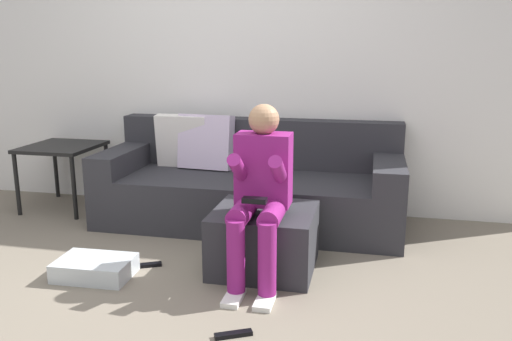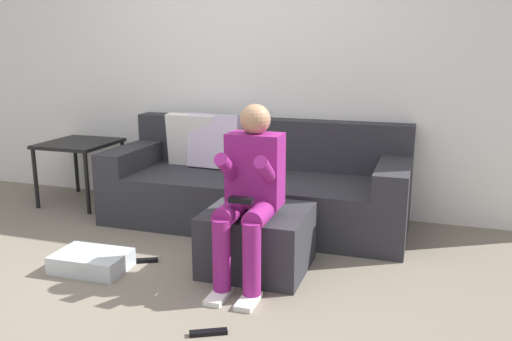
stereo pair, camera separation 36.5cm
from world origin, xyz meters
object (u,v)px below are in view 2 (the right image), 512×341
at_px(person_seated, 250,188).
at_px(side_table, 79,149).
at_px(storage_bin, 92,261).
at_px(remote_near_ottoman, 208,333).
at_px(couch_sectional, 255,185).
at_px(ottoman, 257,240).
at_px(remote_by_storage_bin, 145,261).

bearing_deg(person_seated, side_table, 151.37).
height_order(person_seated, storage_bin, person_seated).
relative_size(storage_bin, remote_near_ottoman, 2.42).
height_order(couch_sectional, remote_near_ottoman, couch_sectional).
relative_size(side_table, remote_near_ottoman, 3.30).
bearing_deg(couch_sectional, ottoman, -70.82).
bearing_deg(remote_near_ottoman, side_table, 111.41).
xyz_separation_m(ottoman, remote_near_ottoman, (0.02, -0.85, -0.19)).
distance_m(ottoman, person_seated, 0.43).
bearing_deg(remote_by_storage_bin, storage_bin, -166.88).
height_order(ottoman, person_seated, person_seated).
distance_m(couch_sectional, remote_near_ottoman, 1.81).
bearing_deg(side_table, remote_near_ottoman, -41.21).
height_order(person_seated, remote_near_ottoman, person_seated).
xyz_separation_m(person_seated, remote_by_storage_bin, (-0.76, 0.04, -0.58)).
height_order(ottoman, storage_bin, ottoman).
distance_m(couch_sectional, side_table, 1.70).
xyz_separation_m(storage_bin, remote_near_ottoman, (1.03, -0.49, -0.05)).
distance_m(ottoman, remote_near_ottoman, 0.87).
bearing_deg(couch_sectional, person_seated, -73.26).
relative_size(storage_bin, side_table, 0.73).
xyz_separation_m(ottoman, remote_by_storage_bin, (-0.75, -0.14, -0.19)).
xyz_separation_m(couch_sectional, remote_by_storage_bin, (-0.43, -1.05, -0.29)).
distance_m(person_seated, storage_bin, 1.17).
xyz_separation_m(person_seated, side_table, (-2.02, 1.10, -0.10)).
xyz_separation_m(storage_bin, side_table, (-0.99, 1.28, 0.44)).
relative_size(couch_sectional, remote_near_ottoman, 12.51).
xyz_separation_m(couch_sectional, person_seated, (0.33, -1.09, 0.29)).
bearing_deg(storage_bin, ottoman, 19.47).
bearing_deg(remote_near_ottoman, ottoman, 63.82).
bearing_deg(side_table, person_seated, -28.63).
bearing_deg(couch_sectional, remote_by_storage_bin, -112.43).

